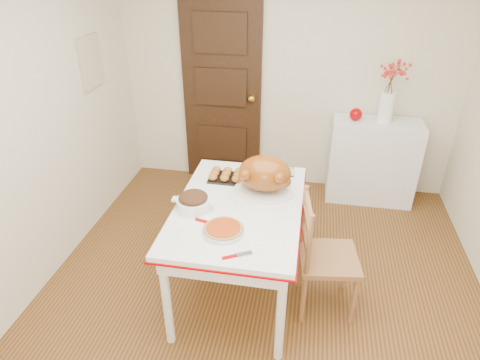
% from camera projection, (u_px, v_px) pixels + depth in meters
% --- Properties ---
extents(floor, '(3.50, 4.00, 0.00)m').
position_uv_depth(floor, '(259.00, 306.00, 3.19)').
color(floor, '#4A2A0E').
rests_on(floor, ground).
extents(wall_back, '(3.50, 0.00, 2.50)m').
position_uv_depth(wall_back, '(288.00, 75.00, 4.28)').
color(wall_back, beige).
rests_on(wall_back, ground).
extents(wall_left, '(0.00, 4.00, 2.50)m').
position_uv_depth(wall_left, '(10.00, 141.00, 2.84)').
color(wall_left, beige).
rests_on(wall_left, ground).
extents(door_back, '(0.85, 0.06, 2.06)m').
position_uv_depth(door_back, '(222.00, 92.00, 4.47)').
color(door_back, black).
rests_on(door_back, ground).
extents(photo_board, '(0.03, 0.35, 0.45)m').
position_uv_depth(photo_board, '(91.00, 62.00, 3.74)').
color(photo_board, beige).
rests_on(photo_board, ground).
extents(sideboard, '(0.88, 0.39, 0.88)m').
position_uv_depth(sideboard, '(372.00, 161.00, 4.35)').
color(sideboard, silver).
rests_on(sideboard, floor).
extents(kitchen_table, '(0.91, 1.33, 0.80)m').
position_uv_depth(kitchen_table, '(239.00, 249.00, 3.16)').
color(kitchen_table, white).
rests_on(kitchen_table, floor).
extents(chair_oak, '(0.47, 0.47, 0.94)m').
position_uv_depth(chair_oak, '(329.00, 256.00, 2.98)').
color(chair_oak, '#955C35').
rests_on(chair_oak, floor).
extents(berry_vase, '(0.33, 0.33, 0.63)m').
position_uv_depth(berry_vase, '(389.00, 91.00, 3.97)').
color(berry_vase, white).
rests_on(berry_vase, sideboard).
extents(apple, '(0.12, 0.12, 0.12)m').
position_uv_depth(apple, '(356.00, 114.00, 4.13)').
color(apple, '#9D0002').
rests_on(apple, sideboard).
extents(turkey_platter, '(0.50, 0.43, 0.29)m').
position_uv_depth(turkey_platter, '(265.00, 175.00, 3.05)').
color(turkey_platter, brown).
rests_on(turkey_platter, kitchen_table).
extents(pumpkin_pie, '(0.27, 0.27, 0.06)m').
position_uv_depth(pumpkin_pie, '(223.00, 229.00, 2.67)').
color(pumpkin_pie, '#A5380D').
rests_on(pumpkin_pie, kitchen_table).
extents(stuffing_dish, '(0.35, 0.30, 0.12)m').
position_uv_depth(stuffing_dish, '(193.00, 201.00, 2.90)').
color(stuffing_dish, '#3A2210').
rests_on(stuffing_dish, kitchen_table).
extents(rolls_tray, '(0.27, 0.21, 0.07)m').
position_uv_depth(rolls_tray, '(226.00, 175.00, 3.28)').
color(rolls_tray, '#9B5F1D').
rests_on(rolls_tray, kitchen_table).
extents(pie_server, '(0.19, 0.14, 0.01)m').
position_uv_depth(pie_server, '(237.00, 255.00, 2.48)').
color(pie_server, silver).
rests_on(pie_server, kitchen_table).
extents(carving_knife, '(0.26, 0.12, 0.01)m').
position_uv_depth(carving_knife, '(212.00, 223.00, 2.76)').
color(carving_knife, silver).
rests_on(carving_knife, kitchen_table).
extents(drinking_glass, '(0.07, 0.07, 0.12)m').
position_uv_depth(drinking_glass, '(258.00, 167.00, 3.35)').
color(drinking_glass, white).
rests_on(drinking_glass, kitchen_table).
extents(shaker_pair, '(0.10, 0.06, 0.09)m').
position_uv_depth(shaker_pair, '(289.00, 171.00, 3.32)').
color(shaker_pair, white).
rests_on(shaker_pair, kitchen_table).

